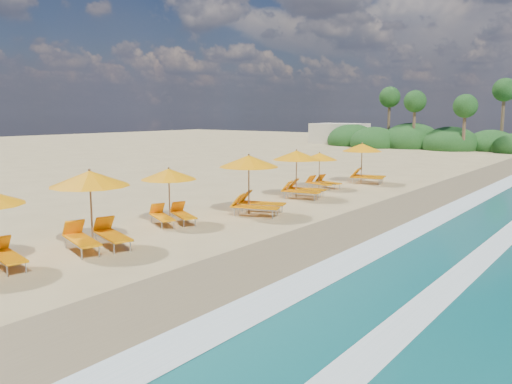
{
  "coord_description": "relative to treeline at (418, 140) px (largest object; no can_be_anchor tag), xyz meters",
  "views": [
    {
      "loc": [
        12.09,
        -15.86,
        4.31
      ],
      "look_at": [
        0.0,
        0.0,
        1.2
      ],
      "focal_mm": 35.89,
      "sensor_mm": 36.0,
      "label": 1
    }
  ],
  "objects": [
    {
      "name": "treeline",
      "position": [
        0.0,
        0.0,
        0.0
      ],
      "size": [
        25.8,
        8.8,
        9.74
      ],
      "color": "#163D14",
      "rests_on": "ground"
    },
    {
      "name": "station_2",
      "position": [
        8.28,
        -51.85,
        0.44
      ],
      "size": [
        3.22,
        3.13,
        2.56
      ],
      "rotation": [
        0.0,
        0.0,
        -0.29
      ],
      "color": "olive",
      "rests_on": "ground"
    },
    {
      "name": "station_4",
      "position": [
        8.9,
        -44.35,
        0.46
      ],
      "size": [
        3.32,
        3.25,
        2.6
      ],
      "rotation": [
        0.0,
        0.0,
        0.34
      ],
      "color": "olive",
      "rests_on": "ground"
    },
    {
      "name": "station_5",
      "position": [
        8.16,
        -39.5,
        0.39
      ],
      "size": [
        3.04,
        2.93,
        2.48
      ],
      "rotation": [
        0.0,
        0.0,
        0.23
      ],
      "color": "olive",
      "rests_on": "ground"
    },
    {
      "name": "station_6",
      "position": [
        7.41,
        -36.05,
        0.17
      ],
      "size": [
        2.56,
        2.47,
        2.09
      ],
      "rotation": [
        0.0,
        0.0,
        -0.23
      ],
      "color": "olive",
      "rests_on": "ground"
    },
    {
      "name": "wet_sand",
      "position": [
        13.94,
        -45.51,
        -0.99
      ],
      "size": [
        4.0,
        160.0,
        0.01
      ],
      "primitive_type": "cube",
      "color": "olive",
      "rests_on": "ground"
    },
    {
      "name": "surf_foam",
      "position": [
        16.64,
        -45.51,
        -0.97
      ],
      "size": [
        4.0,
        160.0,
        0.01
      ],
      "color": "white",
      "rests_on": "ground"
    },
    {
      "name": "ground",
      "position": [
        9.94,
        -45.51,
        -1.0
      ],
      "size": [
        160.0,
        160.0,
        0.0
      ],
      "primitive_type": "plane",
      "color": "tan",
      "rests_on": "ground"
    },
    {
      "name": "beach_building",
      "position": [
        -12.06,
        2.49,
        0.4
      ],
      "size": [
        7.0,
        5.0,
        2.8
      ],
      "primitive_type": "cube",
      "color": "beige",
      "rests_on": "ground"
    },
    {
      "name": "station_3",
      "position": [
        7.51,
        -47.81,
        0.25
      ],
      "size": [
        2.91,
        2.9,
        2.22
      ],
      "rotation": [
        0.0,
        0.0,
        -0.44
      ],
      "color": "olive",
      "rests_on": "ground"
    },
    {
      "name": "station_7",
      "position": [
        8.35,
        -32.38,
        0.4
      ],
      "size": [
        3.09,
        2.99,
        2.49
      ],
      "rotation": [
        0.0,
        0.0,
        0.25
      ],
      "color": "olive",
      "rests_on": "ground"
    }
  ]
}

